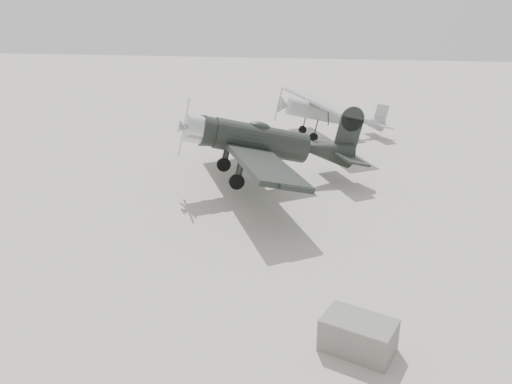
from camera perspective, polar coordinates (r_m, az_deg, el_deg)
ground at (r=17.47m, az=4.40°, el=-7.58°), size 160.00×160.00×0.00m
lowwing_monoplane at (r=24.01m, az=1.48°, el=5.66°), size 9.75×12.12×4.07m
highwing_monoplane at (r=33.65m, az=8.35°, el=9.21°), size 8.22×10.64×3.11m
equipment_block at (r=13.20m, az=11.60°, el=-15.73°), size 2.03×1.63×0.88m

